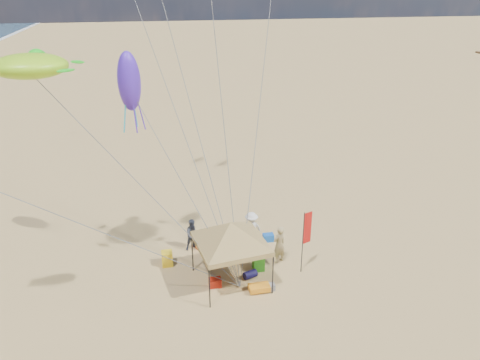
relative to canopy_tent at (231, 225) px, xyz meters
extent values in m
plane|color=tan|center=(0.79, -1.02, -2.87)|extent=(280.00, 280.00, 0.00)
cylinder|color=black|center=(-1.57, 1.16, -1.95)|extent=(0.06, 0.06, 1.84)
cylinder|color=black|center=(1.16, 1.57, -1.95)|extent=(0.06, 0.06, 1.84)
cylinder|color=black|center=(-1.16, -1.57, -1.95)|extent=(0.06, 0.06, 1.84)
cylinder|color=black|center=(1.57, -1.16, -1.95)|extent=(0.06, 0.06, 1.84)
cube|color=#9B7E45|center=(0.00, 0.00, -0.91)|extent=(3.23, 3.23, 0.22)
pyramid|color=#9B7E45|center=(0.00, 0.00, 0.12)|extent=(5.53, 5.53, 0.92)
cylinder|color=black|center=(3.27, 0.10, -1.34)|extent=(0.04, 0.04, 3.06)
cube|color=#BA110E|center=(3.48, 0.18, -0.63)|extent=(0.42, 0.19, 1.53)
cube|color=#B51E0E|center=(-0.75, -0.20, -2.68)|extent=(0.54, 0.38, 0.38)
cube|color=#1550AD|center=(2.48, 3.03, -2.68)|extent=(0.54, 0.38, 0.38)
cylinder|color=black|center=(0.88, 0.09, -2.69)|extent=(0.69, 0.54, 0.36)
cylinder|color=red|center=(-1.00, 3.09, -2.69)|extent=(0.54, 0.69, 0.36)
cube|color=#267715|center=(1.39, 0.65, -2.52)|extent=(0.50, 0.50, 0.70)
cube|color=gold|center=(-2.71, 1.85, -2.52)|extent=(0.50, 0.50, 0.70)
cube|color=gray|center=(1.57, -0.92, -2.73)|extent=(0.34, 0.30, 0.28)
cube|color=orange|center=(1.05, -0.95, -2.67)|extent=(0.90, 0.50, 0.24)
imported|color=tan|center=(2.49, 1.11, -1.93)|extent=(0.81, 0.69, 1.87)
imported|color=#343948|center=(-1.36, 3.01, -2.06)|extent=(0.90, 0.76, 1.62)
imported|color=silver|center=(1.55, 2.87, -1.97)|extent=(1.33, 1.08, 1.79)
ellipsoid|color=#96DB1B|center=(-7.20, 1.89, 6.49)|extent=(3.39, 3.05, 0.93)
ellipsoid|color=#4A23C7|center=(-3.71, 3.25, 5.51)|extent=(1.06, 1.06, 2.52)
camera|label=1|loc=(-2.93, -16.63, 9.46)|focal=34.40mm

